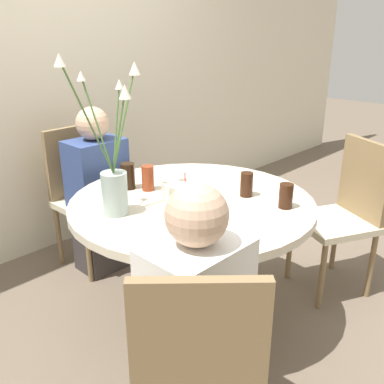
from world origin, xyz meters
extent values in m
plane|color=#6B5B4C|center=(0.00, 0.00, 0.00)|extent=(16.00, 16.00, 0.00)
cube|color=beige|center=(0.00, 1.36, 1.30)|extent=(8.00, 0.05, 2.60)
cylinder|color=beige|center=(0.00, 0.00, 0.68)|extent=(1.23, 1.23, 0.04)
cylinder|color=silver|center=(0.00, 0.00, 0.35)|extent=(0.13, 0.13, 0.63)
cylinder|color=silver|center=(0.00, 0.00, 0.01)|extent=(0.49, 0.49, 0.03)
cube|color=beige|center=(-0.03, 0.88, 0.44)|extent=(0.41, 0.41, 0.04)
cube|color=olive|center=(-0.03, 1.07, 0.69)|extent=(0.38, 0.05, 0.46)
cylinder|color=olive|center=(-0.19, 0.71, 0.21)|extent=(0.03, 0.03, 0.42)
cylinder|color=olive|center=(0.15, 0.72, 0.21)|extent=(0.03, 0.03, 0.42)
cylinder|color=olive|center=(-0.20, 1.05, 0.21)|extent=(0.03, 0.03, 0.42)
cylinder|color=olive|center=(0.14, 1.06, 0.21)|extent=(0.03, 0.03, 0.42)
cube|color=beige|center=(-0.63, -0.62, 0.44)|extent=(0.57, 0.57, 0.04)
cube|color=olive|center=(-0.76, -0.75, 0.69)|extent=(0.29, 0.29, 0.46)
cube|color=beige|center=(0.79, -0.40, 0.44)|extent=(0.54, 0.54, 0.04)
cube|color=olive|center=(0.95, -0.48, 0.69)|extent=(0.20, 0.36, 0.46)
cylinder|color=olive|center=(0.71, -0.17, 0.21)|extent=(0.03, 0.03, 0.42)
cylinder|color=olive|center=(0.56, -0.47, 0.21)|extent=(0.03, 0.03, 0.42)
cylinder|color=olive|center=(1.02, -0.32, 0.21)|extent=(0.03, 0.03, 0.42)
cylinder|color=olive|center=(0.86, -0.63, 0.21)|extent=(0.03, 0.03, 0.42)
cylinder|color=white|center=(0.00, 0.05, 0.75)|extent=(0.23, 0.23, 0.08)
cylinder|color=#E54C4C|center=(0.00, 0.05, 0.81)|extent=(0.01, 0.01, 0.04)
cylinder|color=#9EB2AD|center=(-0.37, 0.14, 0.80)|extent=(0.12, 0.12, 0.20)
cylinder|color=#4C7538|center=(-0.46, 0.16, 1.15)|extent=(0.19, 0.05, 0.50)
cone|color=silver|center=(-0.55, 0.17, 1.40)|extent=(0.05, 0.05, 0.05)
cylinder|color=#4C7538|center=(-0.34, 0.11, 1.08)|extent=(0.05, 0.06, 0.36)
cone|color=silver|center=(-0.32, 0.08, 1.26)|extent=(0.05, 0.05, 0.06)
cylinder|color=#4C7538|center=(-0.39, 0.19, 1.11)|extent=(0.06, 0.12, 0.42)
cone|color=silver|center=(-0.42, 0.25, 1.32)|extent=(0.04, 0.04, 0.04)
cylinder|color=#4C7538|center=(-0.32, 0.15, 1.09)|extent=(0.10, 0.05, 0.38)
cone|color=silver|center=(-0.28, 0.17, 1.28)|extent=(0.04, 0.04, 0.04)
cylinder|color=#4C7538|center=(-0.29, 0.14, 1.12)|extent=(0.16, 0.02, 0.45)
cone|color=silver|center=(-0.21, 0.14, 1.35)|extent=(0.05, 0.05, 0.06)
cylinder|color=white|center=(0.09, 0.40, 0.71)|extent=(0.20, 0.20, 0.01)
cylinder|color=maroon|center=(-0.06, 0.26, 0.77)|extent=(0.07, 0.07, 0.13)
cylinder|color=#33190C|center=(0.23, -0.39, 0.76)|extent=(0.07, 0.07, 0.12)
cylinder|color=black|center=(-0.12, 0.36, 0.77)|extent=(0.07, 0.07, 0.14)
cylinder|color=#33190C|center=(0.23, -0.17, 0.77)|extent=(0.06, 0.06, 0.12)
cube|color=#383333|center=(-0.02, 0.80, 0.23)|extent=(0.31, 0.24, 0.46)
cube|color=#33477F|center=(-0.02, 0.80, 0.67)|extent=(0.34, 0.24, 0.42)
sphere|color=#D1A889|center=(-0.02, 0.80, 0.98)|extent=(0.20, 0.20, 0.20)
cube|color=white|center=(-0.57, -0.57, 0.67)|extent=(0.34, 0.24, 0.42)
sphere|color=#D1A889|center=(-0.57, -0.57, 0.98)|extent=(0.20, 0.20, 0.20)
camera|label=1|loc=(-1.44, -1.38, 1.51)|focal=40.00mm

